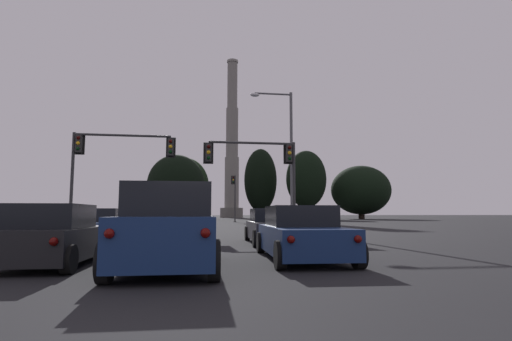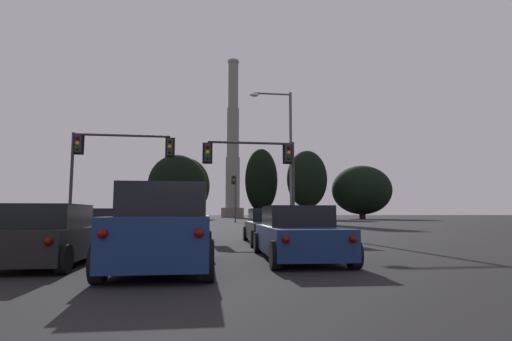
# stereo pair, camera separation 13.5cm
# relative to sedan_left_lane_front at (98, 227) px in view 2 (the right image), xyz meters

# --- Properties ---
(sedan_left_lane_front) EXTENTS (2.14, 4.76, 1.43)m
(sedan_left_lane_front) POSITION_rel_sedan_left_lane_front_xyz_m (0.00, 0.00, 0.00)
(sedan_left_lane_front) COLOR navy
(sedan_left_lane_front) RESTS_ON ground_plane
(hatchback_left_lane_second) EXTENTS (1.99, 4.14, 1.44)m
(hatchback_left_lane_second) POSITION_rel_sedan_left_lane_front_xyz_m (0.62, -7.35, -0.00)
(hatchback_left_lane_second) COLOR black
(hatchback_left_lane_second) RESTS_ON ground_plane
(suv_center_lane_second) EXTENTS (2.20, 4.94, 1.86)m
(suv_center_lane_second) POSITION_rel_sedan_left_lane_front_xyz_m (3.38, -8.24, 0.23)
(suv_center_lane_second) COLOR navy
(suv_center_lane_second) RESTS_ON ground_plane
(sedan_right_lane_second) EXTENTS (2.19, 4.78, 1.43)m
(sedan_right_lane_second) POSITION_rel_sedan_left_lane_front_xyz_m (6.75, -7.00, 0.00)
(sedan_right_lane_second) COLOR navy
(sedan_right_lane_second) RESTS_ON ground_plane
(sedan_right_lane_front) EXTENTS (2.18, 4.77, 1.43)m
(sedan_right_lane_front) POSITION_rel_sedan_left_lane_front_xyz_m (7.07, -1.19, 0.00)
(sedan_right_lane_front) COLOR #232328
(sedan_right_lane_front) RESTS_ON ground_plane
(traffic_light_far_right) EXTENTS (0.78, 0.50, 6.72)m
(traffic_light_far_right) POSITION_rel_sedan_left_lane_front_xyz_m (9.33, 39.65, 3.71)
(traffic_light_far_right) COLOR #2D2D30
(traffic_light_far_right) RESTS_ON ground_plane
(traffic_light_overhead_left) EXTENTS (6.09, 0.50, 5.99)m
(traffic_light_overhead_left) POSITION_rel_sedan_left_lane_front_xyz_m (-1.27, 6.94, 3.94)
(traffic_light_overhead_left) COLOR #2D2D30
(traffic_light_overhead_left) RESTS_ON ground_plane
(traffic_light_overhead_right) EXTENTS (5.54, 0.50, 5.45)m
(traffic_light_overhead_right) POSITION_rel_sedan_left_lane_front_xyz_m (7.82, 5.38, 3.51)
(traffic_light_overhead_right) COLOR #2D2D30
(traffic_light_overhead_right) RESTS_ON ground_plane
(street_lamp) EXTENTS (2.98, 0.36, 9.67)m
(street_lamp) POSITION_rel_sedan_left_lane_front_xyz_m (9.99, 9.04, 5.15)
(street_lamp) COLOR #56565B
(street_lamp) RESTS_ON ground_plane
(smokestack) EXTENTS (6.68, 6.68, 47.67)m
(smokestack) POSITION_rel_sedan_left_lane_front_xyz_m (14.21, 99.56, 18.05)
(smokestack) COLOR slate
(smokestack) RESTS_ON ground_plane
(treeline_left_mid) EXTENTS (7.53, 6.78, 16.21)m
(treeline_left_mid) POSITION_rel_sedan_left_lane_front_xyz_m (18.57, 73.23, 8.22)
(treeline_left_mid) COLOR black
(treeline_left_mid) RESTS_ON ground_plane
(treeline_far_right) EXTENTS (8.56, 7.70, 14.54)m
(treeline_far_right) POSITION_rel_sedan_left_lane_front_xyz_m (26.90, 64.06, 7.80)
(treeline_far_right) COLOR black
(treeline_far_right) RESTS_ON ground_plane
(treeline_center_right) EXTENTS (11.48, 10.33, 13.10)m
(treeline_center_right) POSITION_rel_sedan_left_lane_front_xyz_m (-0.15, 64.20, 6.26)
(treeline_center_right) COLOR black
(treeline_center_right) RESTS_ON ground_plane
(treeline_center_left) EXTENTS (13.37, 12.03, 11.91)m
(treeline_center_left) POSITION_rel_sedan_left_lane_front_xyz_m (40.37, 67.20, 5.77)
(treeline_center_left) COLOR black
(treeline_center_left) RESTS_ON ground_plane
(treeline_far_left) EXTENTS (10.70, 9.63, 13.80)m
(treeline_far_left) POSITION_rel_sedan_left_lane_front_xyz_m (1.36, 73.53, 6.67)
(treeline_far_left) COLOR black
(treeline_far_left) RESTS_ON ground_plane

